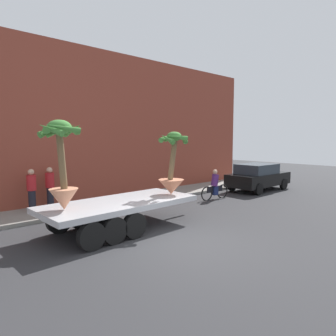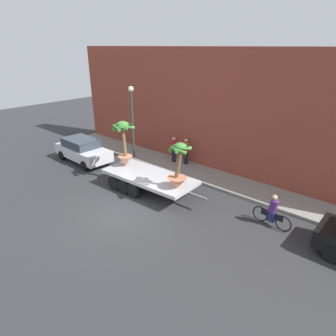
{
  "view_description": "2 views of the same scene",
  "coord_description": "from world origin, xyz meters",
  "px_view_note": "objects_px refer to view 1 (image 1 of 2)",
  "views": [
    {
      "loc": [
        -5.99,
        -5.97,
        3.05
      ],
      "look_at": [
        1.95,
        2.98,
        1.88
      ],
      "focal_mm": 32.0,
      "sensor_mm": 36.0,
      "label": 1
    },
    {
      "loc": [
        9.47,
        -7.7,
        7.39
      ],
      "look_at": [
        0.69,
        2.45,
        1.76
      ],
      "focal_mm": 31.34,
      "sensor_mm": 36.0,
      "label": 2
    }
  ],
  "objects_px": {
    "potted_palm_rear": "(62,164)",
    "pedestrian_near_gate": "(50,186)",
    "cyclist": "(215,186)",
    "parked_car": "(258,176)",
    "pedestrian_far_left": "(32,189)",
    "flatbed_trailer": "(114,209)",
    "potted_palm_middle": "(172,168)"
  },
  "relations": [
    {
      "from": "pedestrian_near_gate",
      "to": "pedestrian_far_left",
      "type": "xyz_separation_m",
      "value": [
        -0.82,
        -0.25,
        0.0
      ]
    },
    {
      "from": "potted_palm_middle",
      "to": "parked_car",
      "type": "distance_m",
      "value": 8.34
    },
    {
      "from": "flatbed_trailer",
      "to": "pedestrian_far_left",
      "type": "bearing_deg",
      "value": 108.53
    },
    {
      "from": "potted_palm_rear",
      "to": "pedestrian_near_gate",
      "type": "height_order",
      "value": "potted_palm_rear"
    },
    {
      "from": "potted_palm_rear",
      "to": "pedestrian_far_left",
      "type": "relative_size",
      "value": 1.53
    },
    {
      "from": "cyclist",
      "to": "parked_car",
      "type": "xyz_separation_m",
      "value": [
        3.96,
        -0.0,
        0.16
      ]
    },
    {
      "from": "flatbed_trailer",
      "to": "parked_car",
      "type": "bearing_deg",
      "value": 6.39
    },
    {
      "from": "cyclist",
      "to": "pedestrian_near_gate",
      "type": "xyz_separation_m",
      "value": [
        -7.13,
        3.05,
        0.37
      ]
    },
    {
      "from": "potted_palm_rear",
      "to": "pedestrian_near_gate",
      "type": "bearing_deg",
      "value": 74.64
    },
    {
      "from": "flatbed_trailer",
      "to": "potted_palm_rear",
      "type": "height_order",
      "value": "potted_palm_rear"
    },
    {
      "from": "flatbed_trailer",
      "to": "parked_car",
      "type": "distance_m",
      "value": 10.63
    },
    {
      "from": "pedestrian_near_gate",
      "to": "cyclist",
      "type": "bearing_deg",
      "value": -23.19
    },
    {
      "from": "potted_palm_rear",
      "to": "potted_palm_middle",
      "type": "distance_m",
      "value": 4.12
    },
    {
      "from": "potted_palm_rear",
      "to": "parked_car",
      "type": "relative_size",
      "value": 0.61
    },
    {
      "from": "potted_palm_rear",
      "to": "parked_car",
      "type": "bearing_deg",
      "value": 5.35
    },
    {
      "from": "potted_palm_middle",
      "to": "pedestrian_near_gate",
      "type": "distance_m",
      "value": 5.41
    },
    {
      "from": "parked_car",
      "to": "cyclist",
      "type": "bearing_deg",
      "value": 179.97
    },
    {
      "from": "flatbed_trailer",
      "to": "cyclist",
      "type": "bearing_deg",
      "value": 10.17
    },
    {
      "from": "cyclist",
      "to": "pedestrian_far_left",
      "type": "height_order",
      "value": "pedestrian_far_left"
    },
    {
      "from": "cyclist",
      "to": "flatbed_trailer",
      "type": "bearing_deg",
      "value": -169.83
    },
    {
      "from": "potted_palm_rear",
      "to": "pedestrian_far_left",
      "type": "height_order",
      "value": "potted_palm_rear"
    },
    {
      "from": "parked_car",
      "to": "pedestrian_far_left",
      "type": "xyz_separation_m",
      "value": [
        -11.9,
        2.8,
        0.22
      ]
    },
    {
      "from": "potted_palm_rear",
      "to": "pedestrian_near_gate",
      "type": "distance_m",
      "value": 4.54
    },
    {
      "from": "potted_palm_middle",
      "to": "parked_car",
      "type": "bearing_deg",
      "value": 9.68
    },
    {
      "from": "flatbed_trailer",
      "to": "pedestrian_near_gate",
      "type": "bearing_deg",
      "value": 96.99
    },
    {
      "from": "flatbed_trailer",
      "to": "potted_palm_middle",
      "type": "distance_m",
      "value": 2.71
    },
    {
      "from": "flatbed_trailer",
      "to": "potted_palm_middle",
      "type": "height_order",
      "value": "potted_palm_middle"
    },
    {
      "from": "flatbed_trailer",
      "to": "potted_palm_rear",
      "type": "distance_m",
      "value": 2.3
    },
    {
      "from": "parked_car",
      "to": "pedestrian_far_left",
      "type": "bearing_deg",
      "value": 166.76
    },
    {
      "from": "potted_palm_middle",
      "to": "pedestrian_far_left",
      "type": "relative_size",
      "value": 1.36
    },
    {
      "from": "flatbed_trailer",
      "to": "potted_palm_middle",
      "type": "relative_size",
      "value": 2.68
    },
    {
      "from": "potted_palm_rear",
      "to": "potted_palm_middle",
      "type": "bearing_deg",
      "value": -3.4
    }
  ]
}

